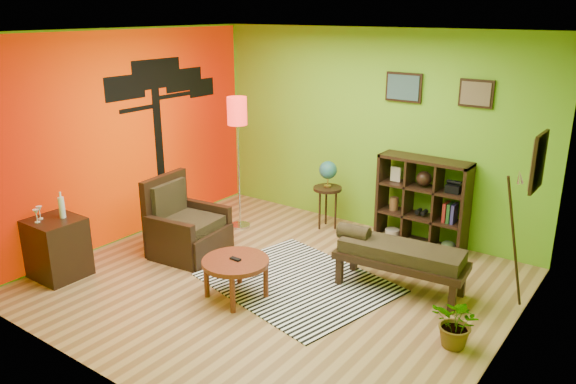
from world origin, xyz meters
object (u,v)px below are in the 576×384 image
Objects in this scene: side_cabinet at (57,247)px; floor_lamp at (237,123)px; coffee_table at (236,265)px; globe_table at (328,178)px; armchair at (185,231)px; potted_plant at (457,328)px; bench at (397,254)px; cube_shelf at (423,203)px.

floor_lamp is (0.72, 2.46, 1.17)m from side_cabinet.
globe_table is at bearing 97.30° from coffee_table.
coffee_table is 1.40m from armchair.
bench is at bearing 143.46° from potted_plant.
armchair is 0.67× the size of bench.
bench is at bearing 14.65° from armchair.
floor_lamp is 3.74× the size of potted_plant.
bench is (1.34, 1.20, 0.04)m from coffee_table.
coffee_table reaches higher than potted_plant.
potted_plant is (2.60, -1.86, -0.55)m from globe_table.
potted_plant is at bearing -17.47° from floor_lamp.
cube_shelf is at bearing 40.74° from armchair.
floor_lamp is 1.25× the size of bench.
side_cabinet is at bearing -163.24° from potted_plant.
floor_lamp is 1.90× the size of globe_table.
bench is (3.39, 2.03, 0.07)m from side_cabinet.
cube_shelf is 0.80× the size of bench.
armchair is 2.00× the size of potted_plant.
globe_table is (-0.30, 2.34, 0.36)m from coffee_table.
potted_plant is at bearing -58.89° from cube_shelf.
armchair is at bearing -118.53° from globe_table.
bench is at bearing -78.33° from cube_shelf.
side_cabinet is 0.68× the size of bench.
cube_shelf is 1.38m from bench.
side_cabinet reaches higher than coffee_table.
armchair is 1.66m from floor_lamp.
coffee_table is at bearing 21.95° from side_cabinet.
floor_lamp reaches higher than cube_shelf.
bench reaches higher than coffee_table.
armchair is at bearing -88.04° from floor_lamp.
bench is at bearing 30.85° from side_cabinet.
side_cabinet is at bearing -149.15° from bench.
coffee_table is 0.71× the size of side_cabinet.
bench is at bearing -35.06° from globe_table.
bench is 2.98× the size of potted_plant.
armchair is 0.84× the size of cube_shelf.
bench is (1.64, -1.15, -0.32)m from globe_table.
floor_lamp is 1.57× the size of cube_shelf.
coffee_table is 2.40m from floor_lamp.
globe_table is 0.83× the size of cube_shelf.
globe_table is at bearing 61.47° from armchair.
globe_table is 0.66× the size of bench.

